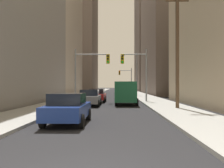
{
  "coord_description": "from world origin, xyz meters",
  "views": [
    {
      "loc": [
        0.78,
        -4.84,
        1.91
      ],
      "look_at": [
        0.0,
        29.74,
        2.1
      ],
      "focal_mm": 40.6,
      "sensor_mm": 36.0,
      "label": 1
    }
  ],
  "objects_px": {
    "sedan_red": "(97,95)",
    "traffic_signal_near_right": "(135,67)",
    "sedan_grey": "(90,98)",
    "sedan_blue": "(68,108)",
    "traffic_signal_near_left": "(90,66)",
    "traffic_signal_far_right": "(126,76)",
    "cargo_van_green": "(126,92)"
  },
  "relations": [
    {
      "from": "traffic_signal_near_right",
      "to": "cargo_van_green",
      "type": "bearing_deg",
      "value": -109.3
    },
    {
      "from": "cargo_van_green",
      "to": "traffic_signal_near_right",
      "type": "bearing_deg",
      "value": 70.7
    },
    {
      "from": "traffic_signal_near_left",
      "to": "cargo_van_green",
      "type": "bearing_deg",
      "value": -40.52
    },
    {
      "from": "cargo_van_green",
      "to": "traffic_signal_far_right",
      "type": "xyz_separation_m",
      "value": [
        1.12,
        34.09,
        2.72
      ]
    },
    {
      "from": "sedan_blue",
      "to": "sedan_red",
      "type": "bearing_deg",
      "value": 89.51
    },
    {
      "from": "sedan_grey",
      "to": "sedan_red",
      "type": "relative_size",
      "value": 0.99
    },
    {
      "from": "sedan_blue",
      "to": "cargo_van_green",
      "type": "bearing_deg",
      "value": 75.31
    },
    {
      "from": "sedan_blue",
      "to": "sedan_grey",
      "type": "xyz_separation_m",
      "value": [
        -0.1,
        10.82,
        0.0
      ]
    },
    {
      "from": "cargo_van_green",
      "to": "sedan_blue",
      "type": "relative_size",
      "value": 1.25
    },
    {
      "from": "sedan_blue",
      "to": "traffic_signal_near_left",
      "type": "bearing_deg",
      "value": 92.17
    },
    {
      "from": "sedan_grey",
      "to": "sedan_red",
      "type": "height_order",
      "value": "same"
    },
    {
      "from": "sedan_red",
      "to": "sedan_grey",
      "type": "bearing_deg",
      "value": -92.5
    },
    {
      "from": "traffic_signal_near_right",
      "to": "traffic_signal_far_right",
      "type": "bearing_deg",
      "value": 90.08
    },
    {
      "from": "sedan_red",
      "to": "traffic_signal_far_right",
      "type": "distance_m",
      "value": 30.89
    },
    {
      "from": "sedan_blue",
      "to": "traffic_signal_near_left",
      "type": "relative_size",
      "value": 0.7
    },
    {
      "from": "sedan_red",
      "to": "traffic_signal_near_right",
      "type": "distance_m",
      "value": 5.4
    },
    {
      "from": "sedan_grey",
      "to": "traffic_signal_near_left",
      "type": "height_order",
      "value": "traffic_signal_near_left"
    },
    {
      "from": "sedan_blue",
      "to": "sedan_red",
      "type": "height_order",
      "value": "same"
    },
    {
      "from": "traffic_signal_far_right",
      "to": "traffic_signal_near_left",
      "type": "bearing_deg",
      "value": -99.23
    },
    {
      "from": "sedan_blue",
      "to": "sedan_grey",
      "type": "height_order",
      "value": "same"
    },
    {
      "from": "sedan_grey",
      "to": "traffic_signal_near_left",
      "type": "bearing_deg",
      "value": 95.71
    },
    {
      "from": "traffic_signal_near_right",
      "to": "traffic_signal_far_right",
      "type": "height_order",
      "value": "same"
    },
    {
      "from": "sedan_blue",
      "to": "traffic_signal_far_right",
      "type": "distance_m",
      "value": 46.93
    },
    {
      "from": "cargo_van_green",
      "to": "sedan_red",
      "type": "height_order",
      "value": "cargo_van_green"
    },
    {
      "from": "traffic_signal_far_right",
      "to": "sedan_blue",
      "type": "bearing_deg",
      "value": -95.39
    },
    {
      "from": "cargo_van_green",
      "to": "sedan_blue",
      "type": "height_order",
      "value": "cargo_van_green"
    },
    {
      "from": "sedan_grey",
      "to": "traffic_signal_near_right",
      "type": "height_order",
      "value": "traffic_signal_near_right"
    },
    {
      "from": "cargo_van_green",
      "to": "traffic_signal_far_right",
      "type": "distance_m",
      "value": 34.21
    },
    {
      "from": "sedan_red",
      "to": "traffic_signal_near_right",
      "type": "bearing_deg",
      "value": -4.6
    },
    {
      "from": "traffic_signal_near_left",
      "to": "traffic_signal_far_right",
      "type": "distance_m",
      "value": 31.17
    },
    {
      "from": "sedan_blue",
      "to": "traffic_signal_near_right",
      "type": "xyz_separation_m",
      "value": [
        4.45,
        15.85,
        3.23
      ]
    },
    {
      "from": "traffic_signal_far_right",
      "to": "cargo_van_green",
      "type": "bearing_deg",
      "value": -91.88
    }
  ]
}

